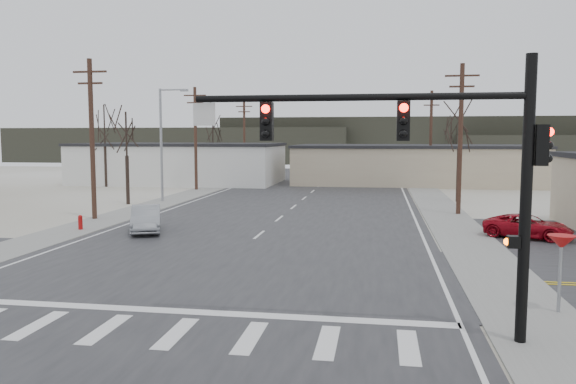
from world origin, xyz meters
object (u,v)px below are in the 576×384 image
Objects in this scene: car_far_a at (334,172)px; car_parked_red at (528,226)px; sedan_crossing at (146,219)px; traffic_signal_mast at (447,158)px; fire_hydrant at (80,222)px; car_far_b at (301,170)px.

car_far_a reaches higher than car_parked_red.
car_parked_red is (20.11, 1.35, -0.13)m from sedan_crossing.
traffic_signal_mast is 23.39m from fire_hydrant.
car_far_b is at bearing 45.70° from car_parked_red.
traffic_signal_mast is at bearing -38.13° from fire_hydrant.
traffic_signal_mast is 2.09× the size of car_parked_red.
fire_hydrant is 0.21× the size of car_far_b.
traffic_signal_mast is at bearing 92.04° from car_far_a.
sedan_crossing is 1.02× the size of car_far_b.
car_far_a is 41.19m from car_parked_red.
sedan_crossing is 41.00m from car_far_a.
car_parked_red is at bearing 103.07° from car_far_a.
car_parked_red reaches higher than fire_hydrant.
fire_hydrant is 0.20× the size of sedan_crossing.
sedan_crossing is 0.80× the size of car_far_a.
traffic_signal_mast is 10.29× the size of fire_hydrant.
car_far_b is (-11.93, 59.06, -3.91)m from traffic_signal_mast.
car_far_a is (-7.20, 54.61, -3.85)m from traffic_signal_mast.
fire_hydrant is 45.28m from car_far_b.
car_far_a reaches higher than car_far_b.
car_far_b is 47.01m from car_parked_red.
car_parked_red is at bearing 3.24° from fire_hydrant.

